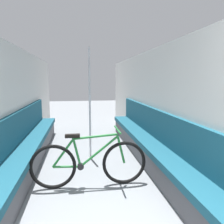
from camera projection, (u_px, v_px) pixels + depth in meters
The scene contains 6 objects.
wall_left at pixel (8, 108), 3.51m from camera, with size 0.10×9.47×2.09m, color silver.
wall_right at pixel (163, 105), 3.90m from camera, with size 0.10×9.47×2.09m, color silver.
bench_seat_row_left at pixel (24, 152), 3.59m from camera, with size 0.41×5.16×0.96m.
bench_seat_row_right at pixel (151, 146), 3.92m from camera, with size 0.41×5.16×0.96m.
bicycle at pixel (89, 163), 3.04m from camera, with size 1.62×0.46×0.82m.
grab_pole_near at pixel (90, 106), 4.04m from camera, with size 0.08×0.08×2.07m.
Camera 1 is at (-0.19, -0.56, 1.50)m, focal length 35.00 mm.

